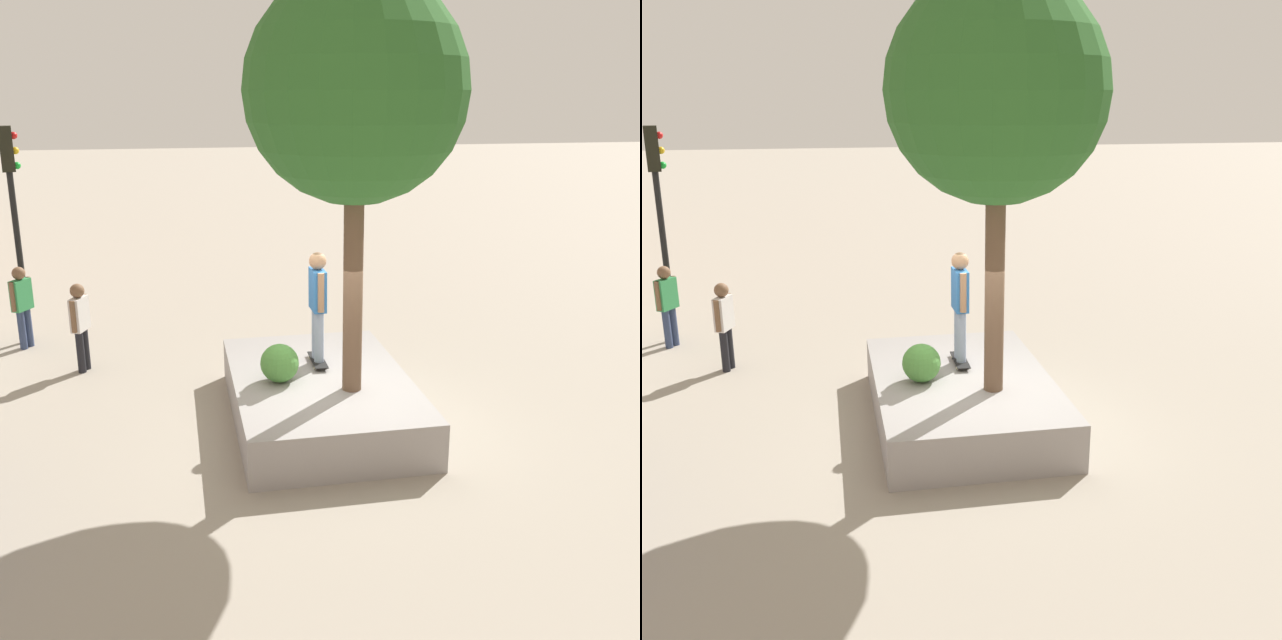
# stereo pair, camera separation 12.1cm
# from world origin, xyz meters

# --- Properties ---
(ground_plane) EXTENTS (120.00, 120.00, 0.00)m
(ground_plane) POSITION_xyz_m (0.00, 0.00, 0.00)
(ground_plane) COLOR #9E9384
(planter_ledge) EXTENTS (4.11, 2.66, 0.70)m
(planter_ledge) POSITION_xyz_m (0.45, 0.17, 0.35)
(planter_ledge) COLOR gray
(planter_ledge) RESTS_ON ground
(plaza_tree) EXTENTS (2.99, 2.99, 5.69)m
(plaza_tree) POSITION_xyz_m (-0.14, -0.18, 4.87)
(plaza_tree) COLOR brown
(plaza_tree) RESTS_ON planter_ledge
(boxwood_shrub) EXTENTS (0.58, 0.58, 0.58)m
(boxwood_shrub) POSITION_xyz_m (0.36, 0.81, 0.99)
(boxwood_shrub) COLOR #4C8C3D
(boxwood_shrub) RESTS_ON planter_ledge
(skateboard) EXTENTS (0.80, 0.23, 0.07)m
(skateboard) POSITION_xyz_m (0.99, 0.10, 0.76)
(skateboard) COLOR black
(skateboard) RESTS_ON planter_ledge
(skateboarder) EXTENTS (0.59, 0.27, 1.75)m
(skateboarder) POSITION_xyz_m (0.99, 0.10, 1.78)
(skateboarder) COLOR #8C9EB7
(skateboarder) RESTS_ON skateboard
(traffic_light_corner) EXTENTS (0.32, 0.36, 4.26)m
(traffic_light_corner) POSITION_xyz_m (5.29, 5.26, 2.92)
(traffic_light_corner) COLOR black
(traffic_light_corner) RESTS_ON ground
(pedestrian_crossing) EXTENTS (0.53, 0.33, 1.63)m
(pedestrian_crossing) POSITION_xyz_m (3.32, 3.99, 0.94)
(pedestrian_crossing) COLOR black
(pedestrian_crossing) RESTS_ON ground
(passerby_with_bag) EXTENTS (0.49, 0.38, 1.64)m
(passerby_with_bag) POSITION_xyz_m (4.87, 5.24, 0.95)
(passerby_with_bag) COLOR navy
(passerby_with_bag) RESTS_ON ground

